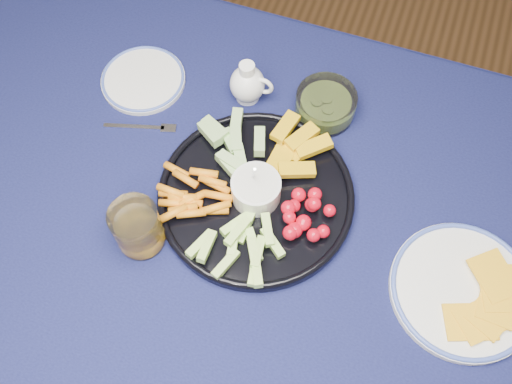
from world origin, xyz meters
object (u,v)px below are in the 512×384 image
(side_plate_extra, at_px, (143,79))
(dining_table, at_px, (222,245))
(crudite_platter, at_px, (255,193))
(cheese_plate, at_px, (463,289))
(creamer_pitcher, at_px, (248,84))
(juice_tumbler, at_px, (138,229))
(pickle_bowl, at_px, (325,105))

(side_plate_extra, bearing_deg, dining_table, -43.67)
(dining_table, distance_m, side_plate_extra, 0.39)
(crudite_platter, height_order, cheese_plate, crudite_platter)
(creamer_pitcher, relative_size, juice_tumbler, 0.97)
(crudite_platter, bearing_deg, juice_tumbler, -138.46)
(creamer_pitcher, xyz_separation_m, pickle_bowl, (0.16, 0.01, -0.02))
(dining_table, bearing_deg, crudite_platter, 61.11)
(pickle_bowl, distance_m, cheese_plate, 0.44)
(cheese_plate, relative_size, juice_tumbler, 2.45)
(dining_table, height_order, side_plate_extra, side_plate_extra)
(crudite_platter, bearing_deg, dining_table, -118.89)
(crudite_platter, xyz_separation_m, creamer_pitcher, (-0.09, 0.22, 0.02))
(pickle_bowl, relative_size, juice_tumbler, 1.19)
(pickle_bowl, xyz_separation_m, cheese_plate, (0.33, -0.28, -0.01))
(creamer_pitcher, height_order, pickle_bowl, creamer_pitcher)
(side_plate_extra, bearing_deg, pickle_bowl, 7.53)
(dining_table, bearing_deg, pickle_bowl, 70.39)
(dining_table, height_order, juice_tumbler, juice_tumbler)
(creamer_pitcher, distance_m, juice_tumbler, 0.37)
(cheese_plate, xyz_separation_m, juice_tumbler, (-0.56, -0.09, 0.03))
(creamer_pitcher, bearing_deg, juice_tumbler, -101.26)
(dining_table, distance_m, creamer_pitcher, 0.33)
(crudite_platter, relative_size, side_plate_extra, 2.08)
(crudite_platter, relative_size, creamer_pitcher, 3.70)
(juice_tumbler, bearing_deg, dining_table, 29.31)
(creamer_pitcher, height_order, cheese_plate, creamer_pitcher)
(cheese_plate, relative_size, side_plate_extra, 1.42)
(pickle_bowl, height_order, side_plate_extra, pickle_bowl)
(dining_table, xyz_separation_m, cheese_plate, (0.44, 0.03, 0.10))
(dining_table, relative_size, juice_tumbler, 16.28)
(dining_table, bearing_deg, juice_tumbler, -150.69)
(crudite_platter, distance_m, cheese_plate, 0.40)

